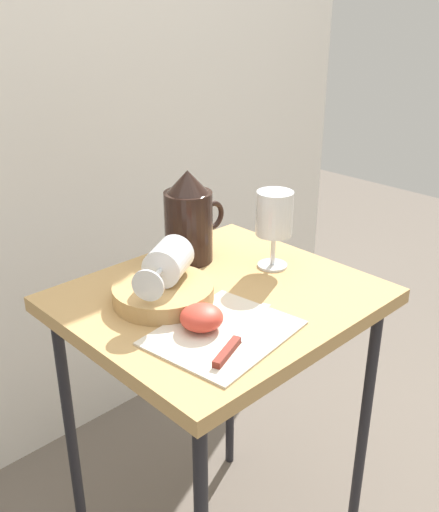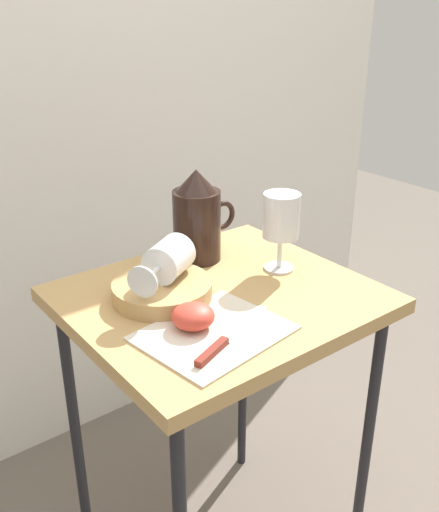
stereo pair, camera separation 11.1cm
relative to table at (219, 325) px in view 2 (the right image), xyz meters
The scene contains 9 objects.
curtain_drape 0.77m from the table, 90.00° to the left, with size 2.40×0.03×2.10m, color silver.
table is the anchor object (origin of this frame).
linen_napkin 0.17m from the table, 131.41° to the right, with size 0.24×0.20×0.00m, color beige.
basket_tray 0.14m from the table, 153.26° to the left, with size 0.19×0.19×0.04m, color tan.
pitcher 0.23m from the table, 68.45° to the left, with size 0.16×0.10×0.20m.
wine_glass_upright 0.25m from the table, ahead, with size 0.08×0.08×0.17m.
wine_glass_tipped_near 0.18m from the table, 142.88° to the left, with size 0.17×0.14×0.08m.
apple_half_left 0.17m from the table, 146.71° to the right, with size 0.08×0.08×0.04m, color #CC3D2D.
knife 0.21m from the table, 125.77° to the right, with size 0.22×0.10×0.01m.
Camera 2 is at (-0.62, -0.80, 1.27)m, focal length 40.96 mm.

